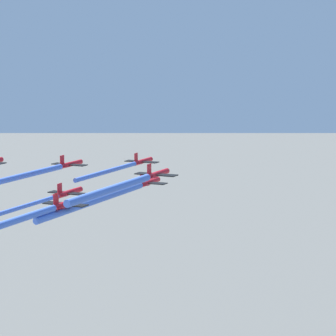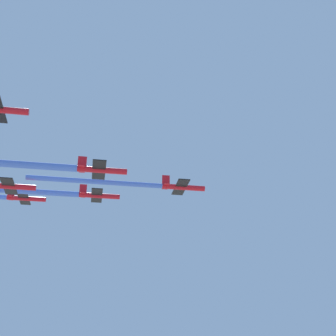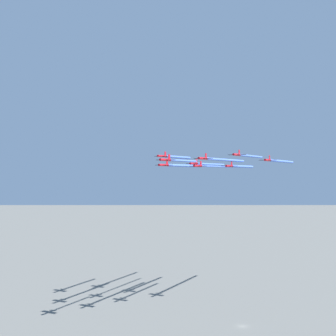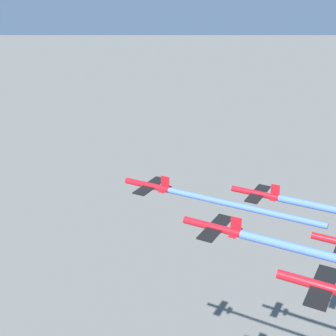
{
  "view_description": "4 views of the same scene",
  "coord_description": "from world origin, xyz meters",
  "px_view_note": "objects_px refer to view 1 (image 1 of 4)",
  "views": [
    {
      "loc": [
        132.31,
        -154.36,
        103.43
      ],
      "look_at": [
        37.03,
        18.05,
        74.17
      ],
      "focal_mm": 85.0,
      "sensor_mm": 36.0,
      "label": 1
    },
    {
      "loc": [
        122.84,
        7.61,
        35.79
      ],
      "look_at": [
        33.42,
        15.63,
        77.59
      ],
      "focal_mm": 50.0,
      "sensor_mm": 36.0,
      "label": 2
    },
    {
      "loc": [
        -83.9,
        196.93,
        69.35
      ],
      "look_at": [
        24.34,
        24.29,
        71.41
      ],
      "focal_mm": 50.0,
      "sensor_mm": 36.0,
      "label": 3
    },
    {
      "loc": [
        -37.38,
        -28.15,
        111.72
      ],
      "look_at": [
        34.77,
        18.51,
        76.9
      ],
      "focal_mm": 50.0,
      "sensor_mm": 36.0,
      "label": 4
    }
  ],
  "objects_px": {
    "jet_1": "(70,164)",
    "jet_4": "(68,193)",
    "jet_0": "(142,161)",
    "jet_5": "(157,174)",
    "jet_8": "(66,204)",
    "jet_2": "(149,182)"
  },
  "relations": [
    {
      "from": "jet_4",
      "to": "jet_2",
      "type": "bearing_deg",
      "value": 59.53
    },
    {
      "from": "jet_2",
      "to": "jet_5",
      "type": "relative_size",
      "value": 1.0
    },
    {
      "from": "jet_1",
      "to": "jet_8",
      "type": "height_order",
      "value": "jet_1"
    },
    {
      "from": "jet_4",
      "to": "jet_8",
      "type": "relative_size",
      "value": 1.0
    },
    {
      "from": "jet_2",
      "to": "jet_0",
      "type": "bearing_deg",
      "value": 120.47
    },
    {
      "from": "jet_0",
      "to": "jet_1",
      "type": "distance_m",
      "value": 20.87
    },
    {
      "from": "jet_2",
      "to": "jet_5",
      "type": "bearing_deg",
      "value": -59.53
    },
    {
      "from": "jet_0",
      "to": "jet_5",
      "type": "bearing_deg",
      "value": -59.53
    },
    {
      "from": "jet_0",
      "to": "jet_8",
      "type": "relative_size",
      "value": 1.0
    },
    {
      "from": "jet_4",
      "to": "jet_8",
      "type": "height_order",
      "value": "jet_8"
    },
    {
      "from": "jet_0",
      "to": "jet_5",
      "type": "height_order",
      "value": "jet_5"
    },
    {
      "from": "jet_0",
      "to": "jet_4",
      "type": "height_order",
      "value": "jet_0"
    },
    {
      "from": "jet_1",
      "to": "jet_8",
      "type": "xyz_separation_m",
      "value": [
        23.82,
        -34.22,
        -1.65
      ]
    },
    {
      "from": "jet_0",
      "to": "jet_1",
      "type": "xyz_separation_m",
      "value": [
        -9.17,
        -18.72,
        0.98
      ]
    },
    {
      "from": "jet_2",
      "to": "jet_8",
      "type": "distance_m",
      "value": 35.97
    },
    {
      "from": "jet_0",
      "to": "jet_8",
      "type": "height_order",
      "value": "jet_0"
    },
    {
      "from": "jet_5",
      "to": "jet_8",
      "type": "distance_m",
      "value": 21.2
    },
    {
      "from": "jet_8",
      "to": "jet_0",
      "type": "bearing_deg",
      "value": 101.09
    },
    {
      "from": "jet_1",
      "to": "jet_2",
      "type": "distance_m",
      "value": 21.35
    },
    {
      "from": "jet_1",
      "to": "jet_4",
      "type": "relative_size",
      "value": 1.0
    },
    {
      "from": "jet_0",
      "to": "jet_2",
      "type": "distance_m",
      "value": 20.94
    },
    {
      "from": "jet_2",
      "to": "jet_4",
      "type": "height_order",
      "value": "jet_2"
    }
  ]
}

